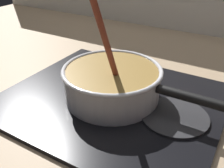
% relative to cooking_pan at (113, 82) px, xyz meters
% --- Properties ---
extents(ground, '(2.40, 1.60, 0.04)m').
position_rel_cooking_pan_xyz_m(ground, '(-0.00, -0.09, -0.08)').
color(ground, '#9E8466').
extents(hob_plate, '(0.56, 0.48, 0.01)m').
position_rel_cooking_pan_xyz_m(hob_plate, '(-0.00, 0.00, -0.05)').
color(hob_plate, black).
rests_on(hob_plate, ground).
extents(burner_ring, '(0.16, 0.16, 0.01)m').
position_rel_cooking_pan_xyz_m(burner_ring, '(-0.00, 0.00, -0.04)').
color(burner_ring, '#592D0C').
rests_on(burner_ring, hob_plate).
extents(spare_burner, '(0.16, 0.16, 0.01)m').
position_rel_cooking_pan_xyz_m(spare_burner, '(0.17, 0.00, -0.04)').
color(spare_burner, '#262628').
rests_on(spare_burner, hob_plate).
extents(cooking_pan, '(0.43, 0.26, 0.31)m').
position_rel_cooking_pan_xyz_m(cooking_pan, '(0.00, 0.00, 0.00)').
color(cooking_pan, silver).
rests_on(cooking_pan, hob_plate).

